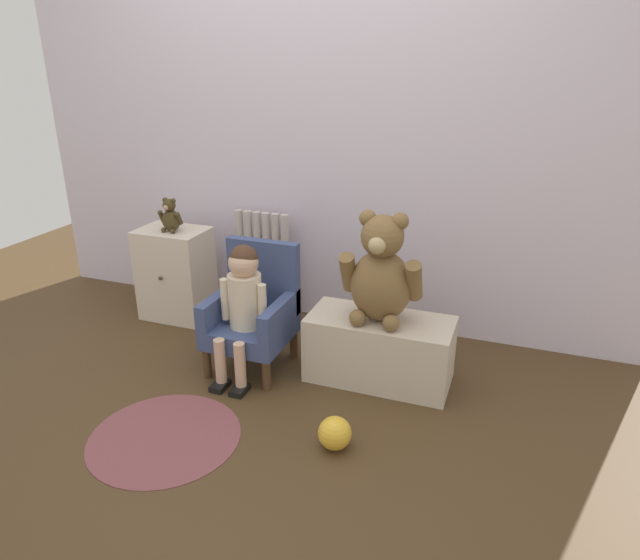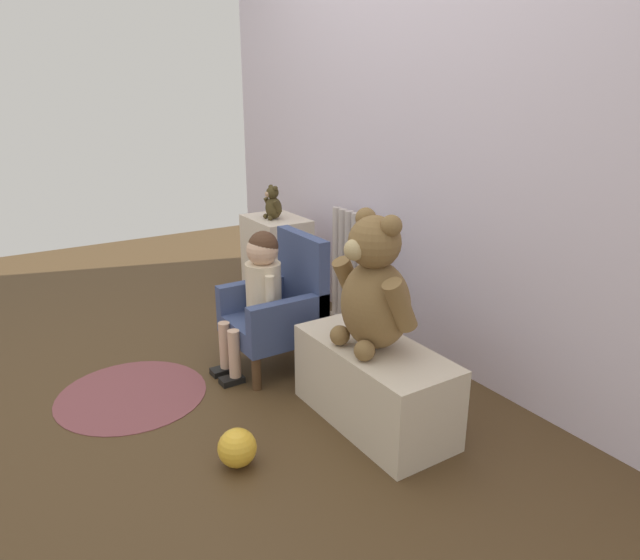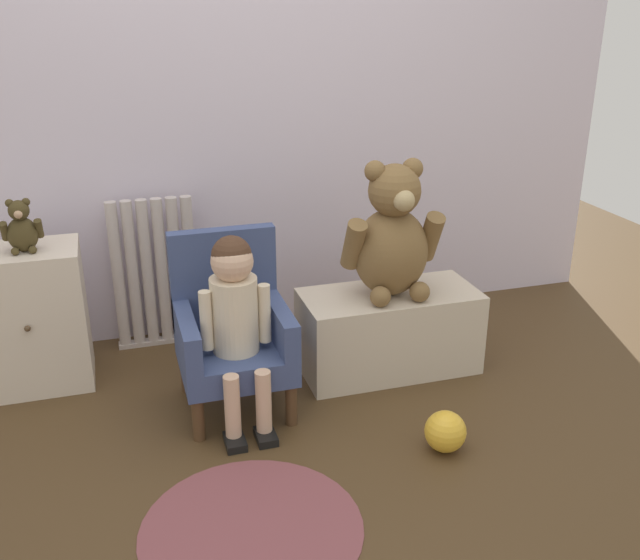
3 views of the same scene
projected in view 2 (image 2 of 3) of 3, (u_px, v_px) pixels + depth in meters
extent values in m
plane|color=#48331C|center=(177.00, 403.00, 2.53)|extent=(6.00, 6.00, 0.00)
cube|color=silver|center=(413.00, 114.00, 2.80)|extent=(3.80, 0.05, 2.40)
cylinder|color=beige|center=(336.00, 261.00, 3.39)|extent=(0.05, 0.05, 0.65)
cylinder|color=beige|center=(342.00, 264.00, 3.34)|extent=(0.05, 0.05, 0.65)
cylinder|color=beige|center=(348.00, 267.00, 3.29)|extent=(0.05, 0.05, 0.65)
cylinder|color=beige|center=(355.00, 269.00, 3.24)|extent=(0.05, 0.05, 0.65)
cylinder|color=beige|center=(361.00, 272.00, 3.19)|extent=(0.05, 0.05, 0.65)
cylinder|color=beige|center=(368.00, 275.00, 3.14)|extent=(0.05, 0.05, 0.65)
cube|color=beige|center=(350.00, 322.00, 3.37)|extent=(0.37, 0.05, 0.02)
cube|color=beige|center=(277.00, 262.00, 3.57)|extent=(0.42, 0.30, 0.57)
sphere|color=#4C3823|center=(253.00, 262.00, 3.48)|extent=(0.02, 0.02, 0.02)
cube|color=#3A4976|center=(272.00, 326.00, 2.80)|extent=(0.40, 0.41, 0.10)
cube|color=#3A4976|center=(303.00, 272.00, 2.81)|extent=(0.40, 0.06, 0.39)
cube|color=#3A4976|center=(256.00, 293.00, 2.90)|extent=(0.06, 0.41, 0.14)
cube|color=#3A4976|center=(289.00, 315.00, 2.62)|extent=(0.06, 0.41, 0.14)
cylinder|color=#4C331E|center=(227.00, 346.00, 2.89)|extent=(0.04, 0.04, 0.16)
cylinder|color=#4C331E|center=(256.00, 373.00, 2.62)|extent=(0.04, 0.04, 0.16)
cylinder|color=#4C331E|center=(287.00, 331.00, 3.06)|extent=(0.04, 0.04, 0.16)
cylinder|color=#4C331E|center=(321.00, 355.00, 2.79)|extent=(0.04, 0.04, 0.16)
cylinder|color=beige|center=(264.00, 291.00, 2.72)|extent=(0.17, 0.17, 0.28)
sphere|color=#D8AD8E|center=(262.00, 250.00, 2.65)|extent=(0.15, 0.15, 0.15)
sphere|color=#472D1E|center=(263.00, 246.00, 2.65)|extent=(0.14, 0.14, 0.14)
cylinder|color=#D8AD8E|center=(225.00, 345.00, 2.75)|extent=(0.06, 0.06, 0.23)
cube|color=black|center=(223.00, 371.00, 2.78)|extent=(0.07, 0.11, 0.03)
cylinder|color=#D8AD8E|center=(234.00, 354.00, 2.66)|extent=(0.06, 0.06, 0.23)
cube|color=black|center=(232.00, 380.00, 2.69)|extent=(0.07, 0.11, 0.03)
cylinder|color=beige|center=(250.00, 286.00, 2.79)|extent=(0.04, 0.04, 0.22)
cylinder|color=beige|center=(270.00, 299.00, 2.62)|extent=(0.04, 0.04, 0.22)
cube|color=beige|center=(374.00, 384.00, 2.34)|extent=(0.72, 0.33, 0.34)
ellipsoid|color=brown|center=(375.00, 305.00, 2.23)|extent=(0.30, 0.26, 0.35)
sphere|color=brown|center=(375.00, 242.00, 2.14)|extent=(0.20, 0.20, 0.20)
sphere|color=tan|center=(355.00, 250.00, 2.10)|extent=(0.08, 0.08, 0.08)
sphere|color=brown|center=(366.00, 218.00, 2.19)|extent=(0.08, 0.08, 0.08)
sphere|color=brown|center=(391.00, 226.00, 2.06)|extent=(0.08, 0.08, 0.08)
cylinder|color=brown|center=(349.00, 281.00, 2.34)|extent=(0.08, 0.16, 0.22)
cylinder|color=brown|center=(400.00, 305.00, 2.08)|extent=(0.08, 0.16, 0.22)
sphere|color=brown|center=(340.00, 335.00, 2.28)|extent=(0.08, 0.08, 0.08)
sphere|color=brown|center=(364.00, 351.00, 2.15)|extent=(0.08, 0.08, 0.08)
ellipsoid|color=#40351A|center=(274.00, 208.00, 3.43)|extent=(0.11, 0.10, 0.13)
sphere|color=#40351A|center=(272.00, 193.00, 3.40)|extent=(0.08, 0.08, 0.08)
sphere|color=tan|center=(267.00, 194.00, 3.38)|extent=(0.03, 0.03, 0.03)
sphere|color=#40351A|center=(271.00, 187.00, 3.41)|extent=(0.03, 0.03, 0.03)
sphere|color=#40351A|center=(275.00, 188.00, 3.37)|extent=(0.03, 0.03, 0.03)
cylinder|color=#40351A|center=(268.00, 203.00, 3.47)|extent=(0.03, 0.06, 0.08)
cylinder|color=#40351A|center=(277.00, 207.00, 3.37)|extent=(0.03, 0.06, 0.08)
sphere|color=#40351A|center=(265.00, 216.00, 3.45)|extent=(0.03, 0.03, 0.03)
sphere|color=#40351A|center=(270.00, 218.00, 3.40)|extent=(0.03, 0.03, 0.03)
cylinder|color=brown|center=(132.00, 394.00, 2.59)|extent=(0.67, 0.67, 0.01)
sphere|color=yellow|center=(237.00, 448.00, 2.09)|extent=(0.14, 0.14, 0.14)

